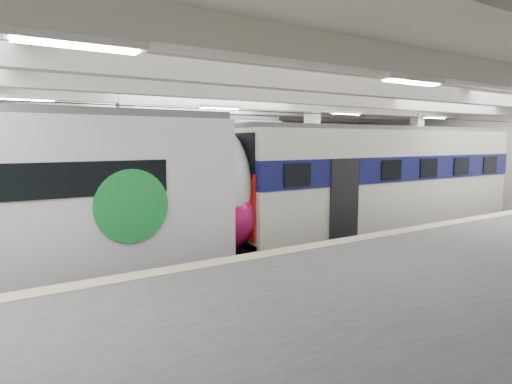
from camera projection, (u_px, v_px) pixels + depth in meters
station_hall at (282, 160)px, 11.97m from camera, size 36.00×24.00×5.75m
modern_emu at (15, 206)px, 10.11m from camera, size 14.17×2.93×4.55m
older_rer at (379, 180)px, 16.67m from camera, size 13.03×2.88×4.32m
far_train at (94, 175)px, 16.24m from camera, size 15.30×3.51×4.81m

